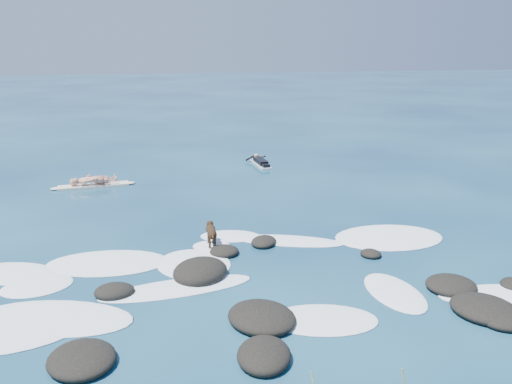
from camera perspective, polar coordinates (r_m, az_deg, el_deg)
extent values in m
plane|color=#0A2642|center=(15.56, -2.48, -7.32)|extent=(160.00, 160.00, 0.00)
ellipsoid|color=black|center=(11.69, -17.03, -15.72)|extent=(1.50, 1.63, 0.40)
ellipsoid|color=black|center=(12.63, 0.58, -12.43)|extent=(1.93, 2.06, 0.44)
ellipsoid|color=black|center=(14.91, 18.94, -8.83)|extent=(1.54, 1.54, 0.38)
ellipsoid|color=black|center=(16.99, 0.78, -5.02)|extent=(1.07, 1.17, 0.31)
ellipsoid|color=black|center=(13.97, 21.92, -10.80)|extent=(1.90, 2.02, 0.41)
ellipsoid|color=black|center=(14.22, -13.97, -9.65)|extent=(1.00, 0.84, 0.38)
ellipsoid|color=black|center=(13.74, 23.46, -11.51)|extent=(1.40, 1.42, 0.33)
ellipsoid|color=black|center=(16.45, 11.41, -6.10)|extent=(0.74, 0.78, 0.25)
ellipsoid|color=black|center=(11.32, 0.80, -16.01)|extent=(1.30, 1.54, 0.44)
ellipsoid|color=black|center=(14.86, -5.60, -7.93)|extent=(1.92, 2.05, 0.56)
ellipsoid|color=black|center=(16.29, -3.19, -5.96)|extent=(1.05, 1.05, 0.31)
ellipsoid|color=white|center=(18.03, 13.14, -4.43)|extent=(3.42, 2.39, 0.12)
ellipsoid|color=white|center=(16.34, -23.53, -7.48)|extent=(2.77, 2.07, 0.12)
ellipsoid|color=white|center=(14.36, 13.69, -9.74)|extent=(1.36, 2.42, 0.12)
ellipsoid|color=white|center=(16.17, -14.65, -6.89)|extent=(3.43, 2.14, 0.12)
ellipsoid|color=white|center=(15.29, -21.05, -8.78)|extent=(2.09, 1.82, 0.12)
ellipsoid|color=white|center=(13.48, -23.31, -12.39)|extent=(3.66, 2.76, 0.12)
ellipsoid|color=white|center=(13.56, -19.47, -11.80)|extent=(3.88, 2.64, 0.12)
ellipsoid|color=white|center=(17.66, -2.60, -4.45)|extent=(2.02, 1.44, 0.12)
ellipsoid|color=white|center=(17.29, 3.23, -4.91)|extent=(3.53, 2.07, 0.12)
ellipsoid|color=white|center=(12.83, 6.69, -12.58)|extent=(2.67, 1.89, 0.12)
ellipsoid|color=white|center=(15.68, -6.24, -7.17)|extent=(2.54, 2.72, 0.12)
ellipsoid|color=white|center=(14.32, -7.90, -9.51)|extent=(3.97, 1.73, 0.12)
ellipsoid|color=white|center=(16.93, -4.48, -5.38)|extent=(1.10, 0.90, 0.12)
cube|color=beige|center=(24.27, -15.93, 0.62)|extent=(2.87, 0.97, 0.09)
ellipsoid|color=beige|center=(24.34, -12.63, 0.89)|extent=(0.60, 0.40, 0.10)
ellipsoid|color=beige|center=(24.27, -19.24, 0.34)|extent=(0.60, 0.40, 0.10)
imported|color=tan|center=(24.05, -16.10, 2.83)|extent=(0.53, 0.72, 1.83)
cube|color=silver|center=(27.25, 0.47, 2.80)|extent=(0.71, 2.16, 0.08)
ellipsoid|color=silver|center=(28.25, -0.16, 3.25)|extent=(0.30, 0.49, 0.08)
cube|color=black|center=(27.22, 0.47, 3.10)|extent=(0.53, 1.33, 0.21)
sphere|color=tan|center=(27.90, 0.02, 3.64)|extent=(0.24, 0.24, 0.22)
cylinder|color=black|center=(27.99, -0.59, 3.42)|extent=(0.51, 0.34, 0.24)
cylinder|color=black|center=(28.14, 0.46, 3.48)|extent=(0.53, 0.23, 0.24)
cube|color=black|center=(26.56, 0.92, 2.70)|extent=(0.38, 0.56, 0.13)
cylinder|color=black|center=(16.67, -4.48, -4.00)|extent=(0.27, 0.56, 0.27)
sphere|color=black|center=(16.91, -4.57, -3.72)|extent=(0.29, 0.29, 0.29)
sphere|color=black|center=(16.43, -4.40, -4.29)|extent=(0.26, 0.26, 0.26)
sphere|color=black|center=(17.03, -4.63, -3.23)|extent=(0.20, 0.20, 0.20)
cone|color=black|center=(17.15, -4.67, -3.15)|extent=(0.11, 0.13, 0.11)
cone|color=black|center=(16.99, -4.81, -2.98)|extent=(0.09, 0.07, 0.10)
cone|color=black|center=(17.00, -4.45, -2.97)|extent=(0.09, 0.07, 0.10)
cylinder|color=black|center=(16.95, -4.78, -4.73)|extent=(0.07, 0.07, 0.37)
cylinder|color=black|center=(16.96, -4.28, -4.71)|extent=(0.07, 0.07, 0.37)
cylinder|color=black|center=(16.58, -4.65, -5.19)|extent=(0.07, 0.07, 0.37)
cylinder|color=black|center=(16.60, -4.14, -5.16)|extent=(0.07, 0.07, 0.37)
cylinder|color=black|center=(16.30, -4.35, -4.28)|extent=(0.05, 0.27, 0.16)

